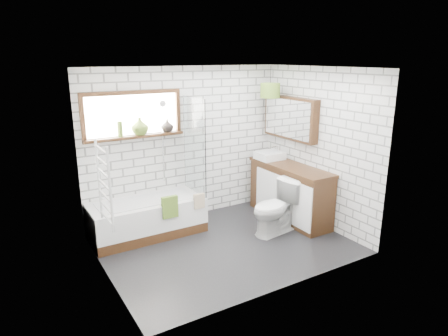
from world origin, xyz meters
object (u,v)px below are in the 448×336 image
bathtub (147,218)px  vanity (290,192)px  toilet (276,208)px  pendant (270,90)px  basin (270,156)px

bathtub → vanity: (2.28, -0.61, 0.19)m
toilet → pendant: 1.94m
vanity → toilet: bearing=-148.3°
bathtub → vanity: vanity is taller
vanity → basin: basin is taller
vanity → bathtub: bearing=165.0°
vanity → pendant: 1.71m
basin → pendant: (-0.03, -0.00, 1.11)m
vanity → toilet: (-0.56, -0.35, -0.05)m
toilet → pendant: bearing=142.9°
bathtub → basin: 2.33m
bathtub → basin: bearing=-2.9°
toilet → vanity: bearing=113.5°
vanity → pendant: pendant is taller
bathtub → vanity: size_ratio=1.05×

